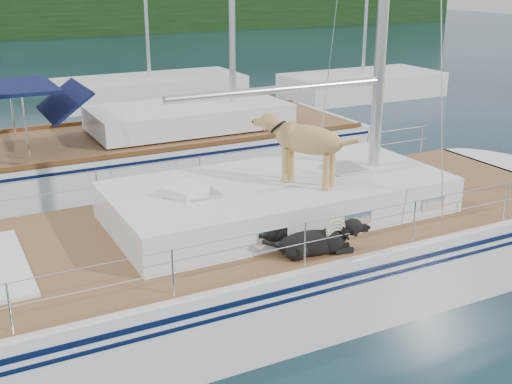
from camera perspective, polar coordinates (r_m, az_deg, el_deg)
ground at (r=10.26m, az=-1.99°, el=-9.23°), size 120.00×120.00×0.00m
main_sailboat at (r=9.98m, az=-1.50°, el=-5.68°), size 12.00×3.80×14.01m
neighbor_sailboat at (r=15.94m, az=-9.49°, el=3.38°), size 11.00×3.50×13.30m
bg_boat_center at (r=25.79m, az=-9.39°, el=8.95°), size 7.20×3.00×11.65m
bg_boat_east at (r=26.81m, az=9.41°, el=9.34°), size 6.40×3.00×11.65m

